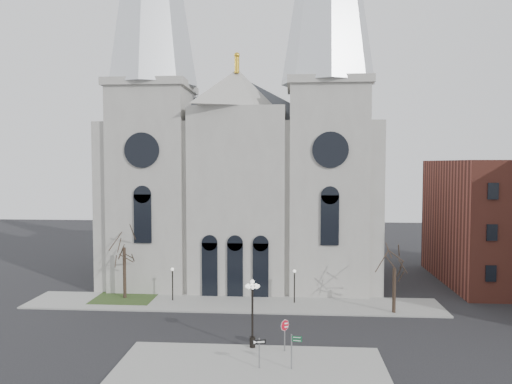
# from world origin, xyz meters

# --- Properties ---
(ground) EXTENTS (160.00, 160.00, 0.00)m
(ground) POSITION_xyz_m (0.00, 0.00, 0.00)
(ground) COLOR black
(ground) RESTS_ON ground
(sidewalk_near) EXTENTS (18.00, 10.00, 0.14)m
(sidewalk_near) POSITION_xyz_m (3.00, -5.00, 0.07)
(sidewalk_near) COLOR gray
(sidewalk_near) RESTS_ON ground
(sidewalk_far) EXTENTS (40.00, 6.00, 0.14)m
(sidewalk_far) POSITION_xyz_m (0.00, 11.00, 0.07)
(sidewalk_far) COLOR gray
(sidewalk_far) RESTS_ON ground
(grass_patch) EXTENTS (6.00, 5.00, 0.18)m
(grass_patch) POSITION_xyz_m (-11.00, 12.00, 0.09)
(grass_patch) COLOR #26411B
(grass_patch) RESTS_ON ground
(cathedral) EXTENTS (33.00, 26.66, 54.00)m
(cathedral) POSITION_xyz_m (0.00, 22.86, 18.48)
(cathedral) COLOR #9B9791
(cathedral) RESTS_ON ground
(bg_building_brick) EXTENTS (14.00, 18.00, 14.00)m
(bg_building_brick) POSITION_xyz_m (30.00, 22.00, 7.00)
(bg_building_brick) COLOR brown
(bg_building_brick) RESTS_ON ground
(tree_left) EXTENTS (3.20, 3.20, 7.50)m
(tree_left) POSITION_xyz_m (-11.00, 12.00, 5.58)
(tree_left) COLOR black
(tree_left) RESTS_ON ground
(tree_right) EXTENTS (3.20, 3.20, 6.00)m
(tree_right) POSITION_xyz_m (15.00, 9.00, 4.47)
(tree_right) COLOR black
(tree_right) RESTS_ON ground
(ped_lamp_left) EXTENTS (0.32, 0.32, 3.26)m
(ped_lamp_left) POSITION_xyz_m (-6.00, 11.50, 2.33)
(ped_lamp_left) COLOR black
(ped_lamp_left) RESTS_ON sidewalk_far
(ped_lamp_right) EXTENTS (0.32, 0.32, 3.26)m
(ped_lamp_right) POSITION_xyz_m (6.00, 11.50, 2.33)
(ped_lamp_right) COLOR black
(ped_lamp_right) RESTS_ON sidewalk_far
(stop_sign) EXTENTS (0.77, 0.37, 2.33)m
(stop_sign) POSITION_xyz_m (5.24, -1.08, 1.81)
(stop_sign) COLOR slate
(stop_sign) RESTS_ON sidewalk_near
(globe_lamp) EXTENTS (1.25, 1.25, 5.04)m
(globe_lamp) POSITION_xyz_m (2.86, -0.50, 3.31)
(globe_lamp) COLOR black
(globe_lamp) RESTS_ON sidewalk_near
(one_way_sign) EXTENTS (0.86, 0.26, 2.01)m
(one_way_sign) POSITION_xyz_m (3.61, -4.18, 1.52)
(one_way_sign) COLOR slate
(one_way_sign) RESTS_ON sidewalk_near
(street_name_sign) EXTENTS (0.73, 0.18, 2.31)m
(street_name_sign) POSITION_xyz_m (5.81, -4.18, 1.50)
(street_name_sign) COLOR slate
(street_name_sign) RESTS_ON sidewalk_near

